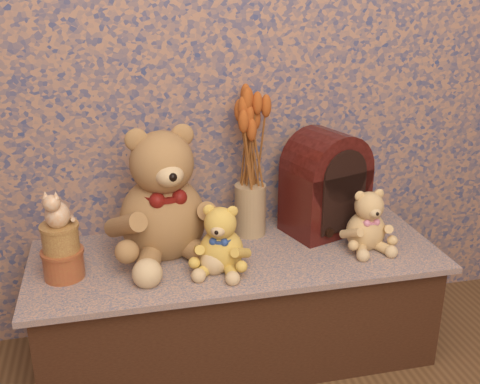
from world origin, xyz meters
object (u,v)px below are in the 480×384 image
object	(u,v)px
teddy_medium	(221,234)
ceramic_vase	(250,209)
cat_figurine	(56,207)
teddy_large	(161,186)
biscuit_tin_lower	(64,264)
cathedral_radio	(326,182)
teddy_small	(367,216)

from	to	relation	value
teddy_medium	ceramic_vase	bearing A→B (deg)	79.10
ceramic_vase	cat_figurine	xyz separation A→B (m)	(-0.64, -0.18, 0.14)
teddy_large	cat_figurine	world-z (taller)	teddy_large
cat_figurine	biscuit_tin_lower	bearing A→B (deg)	0.00
cat_figurine	cathedral_radio	bearing A→B (deg)	27.28
cathedral_radio	ceramic_vase	world-z (taller)	cathedral_radio
teddy_medium	biscuit_tin_lower	bearing A→B (deg)	-163.65
cathedral_radio	cat_figurine	size ratio (longest dim) A/B	3.08
teddy_large	cathedral_radio	xyz separation A→B (m)	(0.59, 0.04, -0.05)
teddy_medium	cat_figurine	size ratio (longest dim) A/B	1.92
cathedral_radio	cat_figurine	world-z (taller)	cathedral_radio
ceramic_vase	biscuit_tin_lower	distance (m)	0.67
cathedral_radio	ceramic_vase	size ratio (longest dim) A/B	2.02
teddy_small	cat_figurine	xyz separation A→B (m)	(-1.00, 0.01, 0.12)
teddy_small	teddy_medium	bearing A→B (deg)	-177.80
cathedral_radio	cat_figurine	distance (m)	0.92
teddy_medium	biscuit_tin_lower	world-z (taller)	teddy_medium
teddy_small	ceramic_vase	xyz separation A→B (m)	(-0.36, 0.20, -0.02)
teddy_medium	cathedral_radio	bearing A→B (deg)	47.57
teddy_large	cathedral_radio	size ratio (longest dim) A/B	1.25
ceramic_vase	biscuit_tin_lower	world-z (taller)	ceramic_vase
teddy_large	teddy_small	world-z (taller)	teddy_large
teddy_medium	cat_figurine	xyz separation A→B (m)	(-0.49, 0.05, 0.12)
teddy_medium	ceramic_vase	world-z (taller)	teddy_medium
teddy_large	ceramic_vase	world-z (taller)	teddy_large
teddy_large	teddy_medium	size ratio (longest dim) A/B	2.01
teddy_large	ceramic_vase	size ratio (longest dim) A/B	2.53
cathedral_radio	ceramic_vase	distance (m)	0.29
cathedral_radio	cat_figurine	bearing A→B (deg)	170.85
teddy_large	teddy_small	xyz separation A→B (m)	(0.68, -0.12, -0.12)
cathedral_radio	teddy_small	bearing A→B (deg)	-78.86
teddy_large	teddy_small	size ratio (longest dim) A/B	2.09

